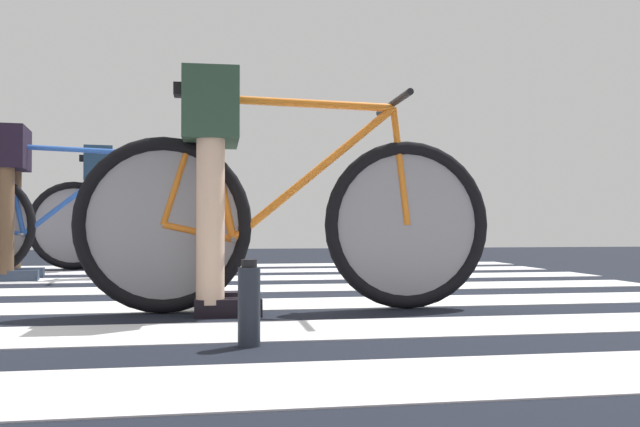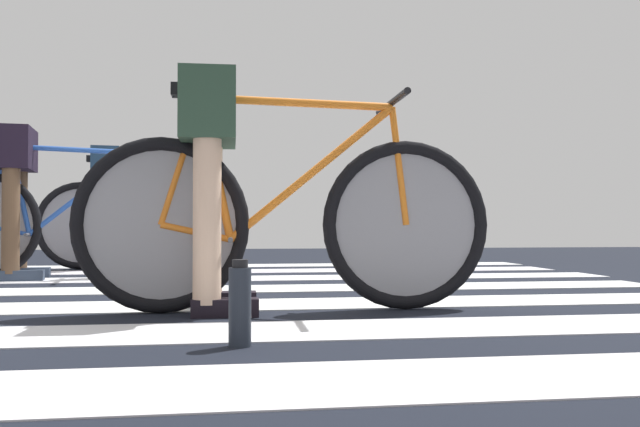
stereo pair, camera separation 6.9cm
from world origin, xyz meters
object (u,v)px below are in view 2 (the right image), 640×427
(cyclist_1_of_3, at_px, (210,159))
(cyclist_2_of_3, at_px, (16,181))
(bicycle_2_of_3, at_px, (66,221))
(bicycle_3_of_3, at_px, (145,222))
(bicycle_1_of_3, at_px, (285,218))
(water_bottle, at_px, (240,305))
(cyclist_3_of_3, at_px, (106,191))

(cyclist_1_of_3, distance_m, cyclist_2_of_3, 2.30)
(bicycle_2_of_3, height_order, bicycle_3_of_3, same)
(bicycle_1_of_3, relative_size, bicycle_2_of_3, 1.00)
(cyclist_2_of_3, height_order, water_bottle, cyclist_2_of_3)
(cyclist_2_of_3, bearing_deg, bicycle_2_of_3, 0.00)
(bicycle_3_of_3, bearing_deg, water_bottle, -87.13)
(water_bottle, bearing_deg, cyclist_3_of_3, 104.80)
(bicycle_2_of_3, distance_m, cyclist_2_of_3, 0.41)
(cyclist_2_of_3, bearing_deg, water_bottle, -68.78)
(cyclist_1_of_3, bearing_deg, bicycle_1_of_3, -0.00)
(cyclist_1_of_3, height_order, bicycle_3_of_3, cyclist_1_of_3)
(bicycle_3_of_3, distance_m, water_bottle, 3.91)
(bicycle_1_of_3, xyz_separation_m, water_bottle, (-0.21, -0.80, -0.26))
(bicycle_3_of_3, relative_size, cyclist_3_of_3, 1.73)
(cyclist_1_of_3, relative_size, cyclist_3_of_3, 0.97)
(cyclist_2_of_3, relative_size, bicycle_3_of_3, 0.58)
(water_bottle, bearing_deg, bicycle_2_of_3, 111.70)
(bicycle_3_of_3, bearing_deg, bicycle_2_of_3, -117.35)
(cyclist_1_of_3, relative_size, bicycle_2_of_3, 0.56)
(cyclist_3_of_3, xyz_separation_m, water_bottle, (1.00, -3.80, -0.53))
(bicycle_2_of_3, bearing_deg, cyclist_2_of_3, -180.00)
(bicycle_1_of_3, height_order, bicycle_3_of_3, same)
(cyclist_2_of_3, xyz_separation_m, water_bottle, (1.40, -2.71, -0.53))
(bicycle_1_of_3, height_order, cyclist_2_of_3, cyclist_2_of_3)
(bicycle_2_of_3, bearing_deg, bicycle_1_of_3, -62.30)
(bicycle_1_of_3, height_order, water_bottle, bicycle_1_of_3)
(cyclist_1_of_3, height_order, cyclist_3_of_3, cyclist_3_of_3)
(cyclist_2_of_3, distance_m, cyclist_3_of_3, 1.16)
(cyclist_3_of_3, relative_size, water_bottle, 3.93)
(bicycle_1_of_3, xyz_separation_m, cyclist_3_of_3, (-1.21, 2.99, 0.26))
(cyclist_1_of_3, bearing_deg, cyclist_2_of_3, 125.06)
(bicycle_2_of_3, bearing_deg, cyclist_1_of_3, -69.06)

